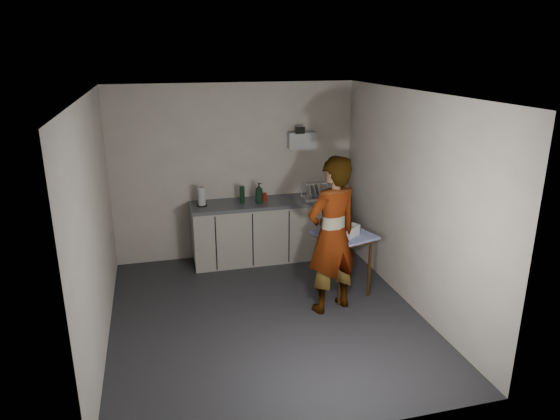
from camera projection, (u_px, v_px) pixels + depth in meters
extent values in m
plane|color=#292A2E|center=(266.00, 316.00, 5.96)|extent=(4.00, 4.00, 0.00)
cube|color=beige|center=(235.00, 172.00, 7.40)|extent=(3.60, 0.02, 2.60)
cube|color=beige|center=(410.00, 201.00, 5.99)|extent=(0.02, 4.00, 2.60)
cube|color=beige|center=(96.00, 227.00, 5.14)|extent=(0.02, 4.00, 2.60)
cube|color=silver|center=(264.00, 95.00, 5.17)|extent=(3.60, 4.00, 0.01)
cube|color=black|center=(267.00, 256.00, 7.61)|extent=(2.20, 0.52, 0.08)
cube|color=#BBB3A6|center=(267.00, 232.00, 7.49)|extent=(2.20, 0.58, 0.86)
cube|color=#51555C|center=(266.00, 203.00, 7.35)|extent=(2.24, 0.62, 0.05)
cube|color=black|center=(216.00, 243.00, 7.03)|extent=(0.02, 0.01, 0.80)
cube|color=black|center=(253.00, 240.00, 7.16)|extent=(0.02, 0.01, 0.80)
cube|color=black|center=(289.00, 237.00, 7.29)|extent=(0.01, 0.01, 0.80)
cube|color=black|center=(323.00, 233.00, 7.42)|extent=(0.02, 0.01, 0.80)
cube|color=silver|center=(302.00, 140.00, 7.43)|extent=(0.42, 0.16, 0.24)
cube|color=silver|center=(301.00, 149.00, 7.52)|extent=(0.30, 0.06, 0.04)
cube|color=black|center=(300.00, 130.00, 7.29)|extent=(0.14, 0.02, 0.10)
cylinder|color=#3C1E0D|center=(340.00, 277.00, 6.12)|extent=(0.04, 0.04, 0.76)
cylinder|color=#3C1E0D|center=(369.00, 269.00, 6.34)|extent=(0.04, 0.04, 0.76)
cylinder|color=#3C1E0D|center=(318.00, 264.00, 6.50)|extent=(0.04, 0.04, 0.76)
cylinder|color=#3C1E0D|center=(347.00, 256.00, 6.73)|extent=(0.04, 0.04, 0.76)
cube|color=#3C1E0D|center=(345.00, 238.00, 6.30)|extent=(0.69, 0.69, 0.04)
cube|color=#1A2BA0|center=(345.00, 235.00, 6.29)|extent=(0.79, 0.79, 0.03)
imported|color=#B2A593|center=(332.00, 236.00, 5.86)|extent=(0.81, 0.65, 1.91)
imported|color=black|center=(259.00, 193.00, 7.20)|extent=(0.17, 0.17, 0.31)
cylinder|color=red|center=(265.00, 197.00, 7.36)|extent=(0.06, 0.06, 0.12)
cylinder|color=black|center=(242.00, 194.00, 7.23)|extent=(0.07, 0.07, 0.25)
cylinder|color=black|center=(202.00, 205.00, 7.12)|extent=(0.15, 0.15, 0.01)
cylinder|color=silver|center=(202.00, 196.00, 7.08)|extent=(0.10, 0.10, 0.26)
cube|color=silver|center=(314.00, 197.00, 7.51)|extent=(0.36, 0.27, 0.02)
cylinder|color=silver|center=(306.00, 192.00, 7.32)|extent=(0.01, 0.01, 0.23)
cylinder|color=silver|center=(327.00, 190.00, 7.40)|extent=(0.01, 0.01, 0.23)
cylinder|color=silver|center=(302.00, 188.00, 7.54)|extent=(0.01, 0.01, 0.23)
cylinder|color=silver|center=(322.00, 186.00, 7.62)|extent=(0.01, 0.01, 0.23)
cylinder|color=silver|center=(308.00, 191.00, 7.45)|extent=(0.04, 0.20, 0.20)
cylinder|color=silver|center=(313.00, 190.00, 7.47)|extent=(0.04, 0.20, 0.20)
cylinder|color=silver|center=(318.00, 190.00, 7.49)|extent=(0.04, 0.20, 0.20)
cube|color=silver|center=(342.00, 235.00, 6.24)|extent=(0.46, 0.46, 0.01)
cube|color=silver|center=(353.00, 233.00, 6.13)|extent=(0.28, 0.20, 0.12)
cube|color=silver|center=(331.00, 227.00, 6.32)|extent=(0.28, 0.20, 0.12)
cube|color=silver|center=(335.00, 233.00, 6.11)|extent=(0.20, 0.28, 0.12)
cube|color=silver|center=(349.00, 226.00, 6.34)|extent=(0.20, 0.28, 0.12)
cube|color=silver|center=(331.00, 210.00, 6.26)|extent=(0.28, 0.20, 0.33)
cylinder|color=white|center=(342.00, 230.00, 6.22)|extent=(0.22, 0.22, 0.12)
sphere|color=#FF5D89|center=(342.00, 225.00, 6.13)|extent=(0.08, 0.08, 0.08)
sphere|color=#559FE7|center=(348.00, 223.00, 6.21)|extent=(0.08, 0.08, 0.08)
sphere|color=#61ED66|center=(339.00, 222.00, 6.23)|extent=(0.08, 0.08, 0.08)
sphere|color=#FF5D89|center=(337.00, 224.00, 6.19)|extent=(0.08, 0.08, 0.08)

